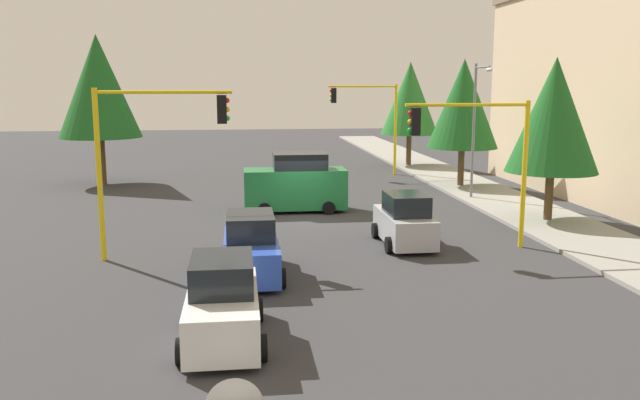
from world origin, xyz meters
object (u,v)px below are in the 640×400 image
car_silver (405,222)px  delivery_van_green (296,184)px  street_lamp_curbside (477,117)px  car_white (223,304)px  traffic_signal_near_right (152,139)px  traffic_signal_near_left (477,145)px  tree_roadside_far (410,98)px  car_blue (251,248)px  tree_opposite_side (98,86)px  tree_roadside_mid (463,104)px  traffic_signal_far_left (370,111)px  tree_roadside_near (554,115)px

car_silver → delivery_van_green: bearing=-154.1°
street_lamp_curbside → car_white: size_ratio=1.76×
traffic_signal_near_right → traffic_signal_near_left: bearing=90.0°
traffic_signal_near_left → traffic_signal_near_right: size_ratio=0.92×
tree_roadside_far → street_lamp_curbside: bearing=-1.2°
traffic_signal_near_left → car_white: size_ratio=1.36×
car_white → street_lamp_curbside: bearing=144.3°
car_silver → car_blue: bearing=-59.7°
street_lamp_curbside → tree_opposite_side: tree_opposite_side is taller
car_blue → car_silver: bearing=120.3°
traffic_signal_near_right → tree_roadside_far: 28.43m
delivery_van_green → car_silver: 7.96m
tree_opposite_side → street_lamp_curbside: bearing=67.4°
tree_roadside_mid → car_silver: tree_roadside_mid is taller
traffic_signal_near_left → tree_roadside_mid: bearing=162.8°
traffic_signal_near_right → delivery_van_green: (-8.00, 5.54, -2.85)m
car_silver → car_white: size_ratio=0.97×
traffic_signal_near_left → traffic_signal_far_left: size_ratio=0.90×
traffic_signal_near_left → car_blue: size_ratio=1.30×
traffic_signal_far_left → tree_roadside_mid: (6.00, 4.26, 0.65)m
car_blue → tree_roadside_far: bearing=155.7°
traffic_signal_far_left → traffic_signal_near_right: bearing=-29.8°
tree_opposite_side → car_silver: 22.87m
tree_roadside_mid → car_white: 25.77m
tree_roadside_mid → tree_opposite_side: tree_opposite_side is taller
tree_roadside_far → delivery_van_green: bearing=-31.2°
street_lamp_curbside → car_white: street_lamp_curbside is taller
car_blue → car_silver: same height
delivery_van_green → traffic_signal_far_left: bearing=153.7°
traffic_signal_near_left → car_silver: bearing=-109.8°
traffic_signal_near_right → traffic_signal_far_left: (-20.00, 11.47, 0.08)m
tree_roadside_mid → delivery_van_green: tree_roadside_mid is taller
car_silver → tree_roadside_mid: bearing=153.0°
car_white → traffic_signal_near_right: bearing=-162.4°
tree_roadside_mid → car_silver: (13.15, -6.71, -3.97)m
tree_roadside_mid → tree_opposite_side: (-4.00, -21.00, 0.98)m
traffic_signal_near_left → tree_roadside_mid: 14.70m
traffic_signal_near_right → tree_opposite_side: bearing=-163.7°
traffic_signal_near_left → tree_opposite_side: (-18.00, -16.65, 2.01)m
traffic_signal_near_right → delivery_van_green: traffic_signal_near_right is taller
tree_roadside_far → tree_roadside_mid: bearing=2.9°
delivery_van_green → tree_roadside_mid: bearing=120.5°
street_lamp_curbside → tree_roadside_mid: (-4.39, 0.80, 0.51)m
traffic_signal_far_left → car_blue: size_ratio=1.44×
traffic_signal_near_left → tree_roadside_far: tree_roadside_far is taller
tree_opposite_side → traffic_signal_near_right: bearing=16.3°
car_blue → car_white: bearing=-8.3°
traffic_signal_near_left → street_lamp_curbside: bearing=159.7°
tree_roadside_far → tree_roadside_near: tree_roadside_far is taller
delivery_van_green → car_blue: (10.55, -2.33, -0.39)m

